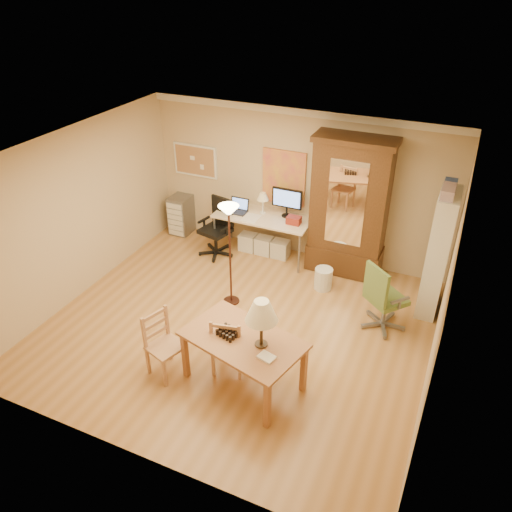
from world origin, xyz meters
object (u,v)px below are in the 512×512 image
at_px(dining_table, 249,332).
at_px(armoire, 349,216).
at_px(office_chair_black, 217,240).
at_px(bookshelf, 438,254).
at_px(computer_desk, 266,231).
at_px(office_chair_green, 382,311).

distance_m(dining_table, armoire, 3.27).
height_order(dining_table, office_chair_black, dining_table).
bearing_deg(armoire, bookshelf, -20.02).
distance_m(computer_desk, bookshelf, 3.09).
bearing_deg(dining_table, office_chair_black, 124.81).
distance_m(armoire, bookshelf, 1.63).
distance_m(office_chair_green, bookshelf, 1.20).
height_order(dining_table, armoire, armoire).
xyz_separation_m(dining_table, armoire, (0.35, 3.25, 0.17)).
bearing_deg(computer_desk, armoire, 3.03).
distance_m(office_chair_black, armoire, 2.47).
bearing_deg(office_chair_green, bookshelf, 54.48).
height_order(office_chair_black, bookshelf, bookshelf).
height_order(dining_table, office_chair_green, dining_table).
bearing_deg(bookshelf, armoire, 159.98).
bearing_deg(office_chair_black, bookshelf, -1.90).
relative_size(office_chair_black, armoire, 0.44).
bearing_deg(armoire, dining_table, -96.18).
distance_m(dining_table, computer_desk, 3.39).
relative_size(computer_desk, office_chair_black, 1.63).
bearing_deg(office_chair_green, office_chair_black, 164.04).
relative_size(armoire, bookshelf, 1.23).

